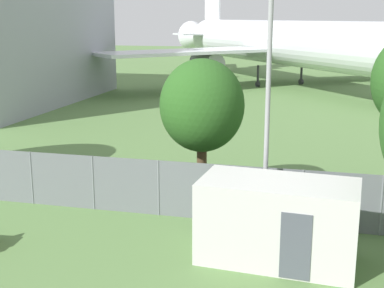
# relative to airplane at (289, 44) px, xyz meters

# --- Properties ---
(perimeter_fence) EXTENTS (56.07, 0.07, 2.07)m
(perimeter_fence) POSITION_rel_airplane_xyz_m (-1.93, -37.85, -3.36)
(perimeter_fence) COLOR slate
(perimeter_fence) RESTS_ON ground
(airplane) EXTENTS (34.09, 40.90, 13.37)m
(airplane) POSITION_rel_airplane_xyz_m (0.00, 0.00, 0.00)
(airplane) COLOR silver
(airplane) RESTS_ON ground
(portable_cabin) EXTENTS (4.68, 2.60, 2.44)m
(portable_cabin) POSITION_rel_airplane_xyz_m (2.57, -40.53, -3.18)
(portable_cabin) COLOR silver
(portable_cabin) RESTS_ON ground
(tree_behind_benches) EXTENTS (3.23, 3.23, 5.55)m
(tree_behind_benches) POSITION_rel_airplane_xyz_m (-0.80, -35.83, -0.65)
(tree_behind_benches) COLOR #4C3823
(tree_behind_benches) RESTS_ON ground
(light_mast) EXTENTS (0.44, 0.44, 8.15)m
(light_mast) POSITION_rel_airplane_xyz_m (1.95, -38.46, 0.55)
(light_mast) COLOR #99999E
(light_mast) RESTS_ON ground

